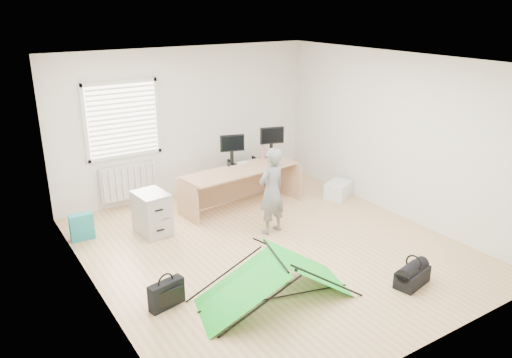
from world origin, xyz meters
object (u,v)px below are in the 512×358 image
person (272,191)px  kite (275,277)px  office_chair (246,173)px  laptop_bag (166,294)px  monitor_left (232,154)px  duffel_bag (412,277)px  desk (241,188)px  filing_cabinet (152,213)px  monitor_right (271,146)px  thermos (263,152)px  storage_crate (339,190)px

person → kite: bearing=45.5°
office_chair → laptop_bag: 4.22m
monitor_left → duffel_bag: bearing=-64.2°
desk → duffel_bag: desk is taller
person → kite: size_ratio=0.71×
desk → duffel_bag: 3.42m
filing_cabinet → office_chair: filing_cabinet is taller
office_chair → person: bearing=77.0°
duffel_bag → monitor_right: bearing=72.9°
laptop_bag → duffel_bag: 3.10m
filing_cabinet → thermos: size_ratio=2.74×
monitor_right → kite: bearing=-106.5°
monitor_right → laptop_bag: (-3.14, -2.41, -0.76)m
storage_crate → laptop_bag: laptop_bag is taller
duffel_bag → laptop_bag: bearing=143.9°
office_chair → storage_crate: size_ratio=1.12×
desk → person: person is taller
monitor_right → office_chair: monitor_right is taller
thermos → person: size_ratio=0.18×
monitor_right → kite: monitor_right is taller
filing_cabinet → kite: (0.56, -2.55, -0.04)m
office_chair → person: person is taller
filing_cabinet → office_chair: size_ratio=1.16×
desk → storage_crate: bearing=-23.1°
filing_cabinet → laptop_bag: (-0.62, -1.98, -0.17)m
desk → office_chair: 1.10m
desk → office_chair: size_ratio=3.59×
thermos → duffel_bag: (-0.13, -3.67, -0.73)m
thermos → filing_cabinet: bearing=-169.4°
person → laptop_bag: person is taller
filing_cabinet → monitor_right: bearing=3.9°
duffel_bag → office_chair: bearing=76.0°
office_chair → laptop_bag: (-2.96, -3.01, -0.10)m
storage_crate → duffel_bag: 3.09m
person → laptop_bag: size_ratio=3.09×
office_chair → kite: kite is taller
office_chair → storage_crate: office_chair is taller
thermos → monitor_right: bearing=-4.5°
desk → storage_crate: desk is taller
thermos → storage_crate: size_ratio=0.48×
kite → laptop_bag: (-1.18, 0.57, -0.13)m
monitor_left → duffel_bag: 3.78m
thermos → duffel_bag: thermos is taller
desk → kite: 2.93m
filing_cabinet → thermos: thermos is taller
monitor_left → laptop_bag: size_ratio=0.95×
person → thermos: bearing=-130.1°
monitor_left → storage_crate: monitor_left is taller
desk → laptop_bag: size_ratio=4.68×
monitor_left → duffel_bag: (0.54, -3.66, -0.80)m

